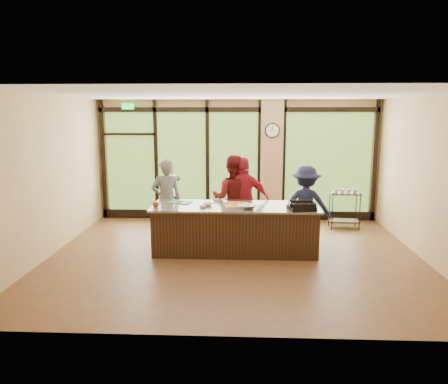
# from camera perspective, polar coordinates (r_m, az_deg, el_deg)

# --- Properties ---
(floor) EXTENTS (7.00, 7.00, 0.00)m
(floor) POSITION_cam_1_polar(r_m,az_deg,el_deg) (8.36, 1.39, -8.40)
(floor) COLOR brown
(floor) RESTS_ON ground
(ceiling) EXTENTS (7.00, 7.00, 0.00)m
(ceiling) POSITION_cam_1_polar(r_m,az_deg,el_deg) (7.92, 1.49, 12.62)
(ceiling) COLOR white
(ceiling) RESTS_ON back_wall
(back_wall) EXTENTS (7.00, 0.00, 7.00)m
(back_wall) POSITION_cam_1_polar(r_m,az_deg,el_deg) (10.97, 1.76, 4.16)
(back_wall) COLOR tan
(back_wall) RESTS_ON floor
(left_wall) EXTENTS (0.00, 6.00, 6.00)m
(left_wall) POSITION_cam_1_polar(r_m,az_deg,el_deg) (8.79, -22.02, 1.84)
(left_wall) COLOR tan
(left_wall) RESTS_ON floor
(right_wall) EXTENTS (0.00, 6.00, 6.00)m
(right_wall) POSITION_cam_1_polar(r_m,az_deg,el_deg) (8.67, 25.26, 1.49)
(right_wall) COLOR tan
(right_wall) RESTS_ON floor
(window_wall) EXTENTS (6.90, 0.12, 3.00)m
(window_wall) POSITION_cam_1_polar(r_m,az_deg,el_deg) (10.94, 2.61, 3.58)
(window_wall) COLOR tan
(window_wall) RESTS_ON floor
(island_base) EXTENTS (3.10, 1.00, 0.88)m
(island_base) POSITION_cam_1_polar(r_m,az_deg,el_deg) (8.51, 1.45, -4.95)
(island_base) COLOR black
(island_base) RESTS_ON floor
(countertop) EXTENTS (3.20, 1.10, 0.04)m
(countertop) POSITION_cam_1_polar(r_m,az_deg,el_deg) (8.40, 1.46, -1.92)
(countertop) COLOR #6D625A
(countertop) RESTS_ON island_base
(wall_clock) EXTENTS (0.36, 0.04, 0.36)m
(wall_clock) POSITION_cam_1_polar(r_m,az_deg,el_deg) (10.81, 6.33, 7.99)
(wall_clock) COLOR black
(wall_clock) RESTS_ON window_wall
(cook_left) EXTENTS (0.74, 0.60, 1.75)m
(cook_left) POSITION_cam_1_polar(r_m,az_deg,el_deg) (9.21, -7.51, -1.08)
(cook_left) COLOR slate
(cook_left) RESTS_ON floor
(cook_midleft) EXTENTS (0.95, 0.78, 1.82)m
(cook_midleft) POSITION_cam_1_polar(r_m,az_deg,el_deg) (9.13, 1.14, -0.85)
(cook_midleft) COLOR maroon
(cook_midleft) RESTS_ON floor
(cook_midright) EXTENTS (1.05, 0.45, 1.78)m
(cook_midright) POSITION_cam_1_polar(r_m,az_deg,el_deg) (9.07, 2.62, -1.07)
(cook_midright) COLOR #A31927
(cook_midright) RESTS_ON floor
(cook_right) EXTENTS (1.12, 0.76, 1.61)m
(cook_right) POSITION_cam_1_polar(r_m,az_deg,el_deg) (9.20, 10.62, -1.62)
(cook_right) COLOR #191937
(cook_right) RESTS_ON floor
(roasting_pan) EXTENTS (0.53, 0.46, 0.08)m
(roasting_pan) POSITION_cam_1_polar(r_m,az_deg,el_deg) (8.14, 10.11, -2.05)
(roasting_pan) COLOR black
(roasting_pan) RESTS_ON countertop
(mixing_bowl) EXTENTS (0.42, 0.42, 0.08)m
(mixing_bowl) POSITION_cam_1_polar(r_m,az_deg,el_deg) (8.12, 3.06, -1.95)
(mixing_bowl) COLOR silver
(mixing_bowl) RESTS_ON countertop
(cutting_board_left) EXTENTS (0.51, 0.43, 0.01)m
(cutting_board_left) POSITION_cam_1_polar(r_m,az_deg,el_deg) (8.73, -5.80, -1.33)
(cutting_board_left) COLOR green
(cutting_board_left) RESTS_ON countertop
(cutting_board_center) EXTENTS (0.46, 0.38, 0.01)m
(cutting_board_center) POSITION_cam_1_polar(r_m,az_deg,el_deg) (8.37, 1.54, -1.78)
(cutting_board_center) COLOR gold
(cutting_board_center) RESTS_ON countertop
(cutting_board_right) EXTENTS (0.51, 0.43, 0.01)m
(cutting_board_right) POSITION_cam_1_polar(r_m,az_deg,el_deg) (8.56, 1.55, -1.51)
(cutting_board_right) COLOR gold
(cutting_board_right) RESTS_ON countertop
(prep_bowl_near) EXTENTS (0.20, 0.20, 0.05)m
(prep_bowl_near) POSITION_cam_1_polar(r_m,az_deg,el_deg) (8.38, -2.12, -1.63)
(prep_bowl_near) COLOR silver
(prep_bowl_near) RESTS_ON countertop
(prep_bowl_mid) EXTENTS (0.15, 0.15, 0.04)m
(prep_bowl_mid) POSITION_cam_1_polar(r_m,az_deg,el_deg) (8.22, -2.81, -1.92)
(prep_bowl_mid) COLOR silver
(prep_bowl_mid) RESTS_ON countertop
(prep_bowl_far) EXTENTS (0.13, 0.13, 0.03)m
(prep_bowl_far) POSITION_cam_1_polar(r_m,az_deg,el_deg) (8.56, 0.31, -1.44)
(prep_bowl_far) COLOR silver
(prep_bowl_far) RESTS_ON countertop
(red_ramekin) EXTENTS (0.15, 0.15, 0.09)m
(red_ramekin) POSITION_cam_1_polar(r_m,az_deg,el_deg) (8.34, -8.93, -1.68)
(red_ramekin) COLOR #B12A11
(red_ramekin) RESTS_ON countertop
(flower_stand) EXTENTS (0.39, 0.39, 0.75)m
(flower_stand) POSITION_cam_1_polar(r_m,az_deg,el_deg) (10.58, -7.05, -2.34)
(flower_stand) COLOR black
(flower_stand) RESTS_ON floor
(flower_vase) EXTENTS (0.25, 0.25, 0.24)m
(flower_vase) POSITION_cam_1_polar(r_m,az_deg,el_deg) (10.48, -7.11, 0.29)
(flower_vase) COLOR olive
(flower_vase) RESTS_ON flower_stand
(bar_cart) EXTENTS (0.70, 0.42, 0.94)m
(bar_cart) POSITION_cam_1_polar(r_m,az_deg,el_deg) (10.58, 15.48, -1.61)
(bar_cart) COLOR black
(bar_cart) RESTS_ON floor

